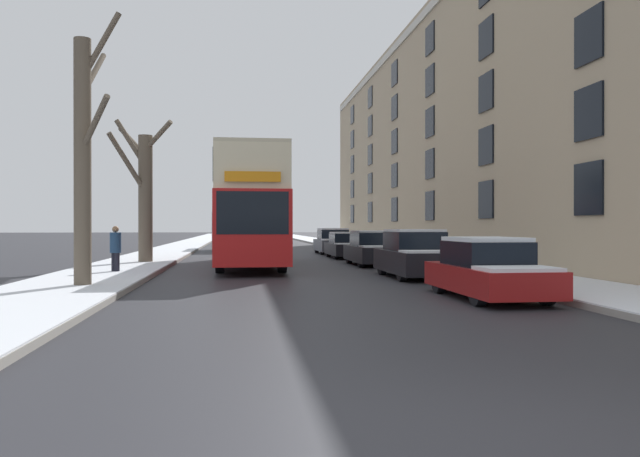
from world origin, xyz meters
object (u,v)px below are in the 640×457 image
at_px(parked_car_0, 488,270).
at_px(pedestrian_left_sidewalk, 116,249).
at_px(bare_tree_left_1, 144,191).
at_px(parked_car_1, 415,255).
at_px(bare_tree_left_0, 84,156).
at_px(parked_car_4, 333,242).
at_px(oncoming_van, 230,230).
at_px(parked_car_3, 348,246).
at_px(double_decker_bus, 249,205).
at_px(parked_car_2, 373,249).

xyz_separation_m(parked_car_0, pedestrian_left_sidewalk, (-9.43, 7.50, 0.26)).
distance_m(bare_tree_left_1, parked_car_1, 12.08).
relative_size(bare_tree_left_0, parked_car_4, 1.69).
bearing_deg(parked_car_4, oncoming_van, 139.16).
distance_m(parked_car_3, pedestrian_left_sidewalk, 13.99).
xyz_separation_m(bare_tree_left_1, oncoming_van, (3.28, 15.03, -1.72)).
bearing_deg(parked_car_3, parked_car_1, -90.00).
relative_size(bare_tree_left_1, oncoming_van, 1.17).
height_order(bare_tree_left_0, bare_tree_left_1, bare_tree_left_0).
bearing_deg(double_decker_bus, bare_tree_left_1, 164.42).
height_order(parked_car_1, parked_car_3, parked_car_1).
relative_size(parked_car_3, parked_car_4, 0.99).
bearing_deg(double_decker_bus, parked_car_3, 49.85).
distance_m(bare_tree_left_0, oncoming_van, 25.47).
height_order(parked_car_0, pedestrian_left_sidewalk, pedestrian_left_sidewalk).
bearing_deg(parked_car_3, parked_car_2, -90.00).
bearing_deg(bare_tree_left_1, parked_car_3, 27.21).
relative_size(parked_car_4, pedestrian_left_sidewalk, 2.55).
bearing_deg(bare_tree_left_0, parked_car_3, 58.10).
xyz_separation_m(bare_tree_left_0, double_decker_bus, (4.25, 8.96, -0.90)).
bearing_deg(parked_car_0, oncoming_van, 102.22).
height_order(bare_tree_left_0, parked_car_0, bare_tree_left_0).
distance_m(double_decker_bus, parked_car_0, 13.00).
height_order(bare_tree_left_0, parked_car_2, bare_tree_left_0).
relative_size(parked_car_0, parked_car_2, 0.96).
bearing_deg(parked_car_2, parked_car_4, 90.00).
distance_m(parked_car_4, oncoming_van, 8.06).
distance_m(bare_tree_left_1, parked_car_3, 10.80).
bearing_deg(parked_car_3, oncoming_van, 120.73).
distance_m(double_decker_bus, parked_car_1, 8.11).
bearing_deg(double_decker_bus, pedestrian_left_sidewalk, -135.28).
distance_m(bare_tree_left_1, parked_car_4, 13.74).
xyz_separation_m(bare_tree_left_0, oncoming_van, (3.24, 25.19, -2.02)).
bearing_deg(parked_car_3, parked_car_4, 90.00).
height_order(parked_car_3, pedestrian_left_sidewalk, pedestrian_left_sidewalk).
distance_m(parked_car_2, oncoming_van, 17.24).
bearing_deg(parked_car_4, parked_car_3, -90.00).
bearing_deg(pedestrian_left_sidewalk, oncoming_van, -54.06).
bearing_deg(bare_tree_left_1, bare_tree_left_0, -89.76).
bearing_deg(parked_car_0, parked_car_3, 90.00).
bearing_deg(parked_car_2, parked_car_3, 90.00).
relative_size(bare_tree_left_0, parked_car_0, 1.71).
relative_size(bare_tree_left_1, pedestrian_left_sidewalk, 3.71).
xyz_separation_m(bare_tree_left_0, parked_car_1, (9.31, 2.88, -2.67)).
distance_m(parked_car_1, pedestrian_left_sidewalk, 9.60).
bearing_deg(parked_car_1, parked_car_4, 90.00).
bearing_deg(oncoming_van, bare_tree_left_1, -102.30).
height_order(parked_car_2, pedestrian_left_sidewalk, pedestrian_left_sidewalk).
height_order(parked_car_3, parked_car_4, parked_car_4).
xyz_separation_m(bare_tree_left_1, parked_car_4, (9.36, 9.78, -2.37)).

